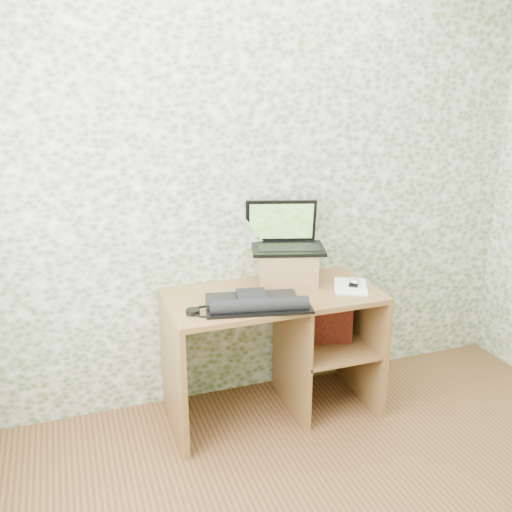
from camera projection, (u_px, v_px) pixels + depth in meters
name	position (u px, v px, depth m)	size (l,w,h in m)	color
wall_back	(255.00, 187.00, 3.32)	(3.50, 3.50, 0.00)	white
desk	(283.00, 333.00, 3.34)	(1.20, 0.60, 0.75)	brown
riser	(288.00, 266.00, 3.36)	(0.33, 0.28, 0.20)	#9B7045
laptop	(285.00, 237.00, 3.35)	(0.48, 0.41, 0.28)	black
keyboard	(255.00, 303.00, 3.01)	(0.57, 0.38, 0.08)	black
headphones	(206.00, 311.00, 2.95)	(0.21, 0.15, 0.03)	black
notepad	(350.00, 286.00, 3.30)	(0.18, 0.26, 0.01)	white
mouse	(354.00, 282.00, 3.30)	(0.06, 0.10, 0.03)	silver
pen	(353.00, 281.00, 3.35)	(0.01, 0.01, 0.12)	black
red_box	(330.00, 318.00, 3.39)	(0.26, 0.08, 0.31)	maroon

